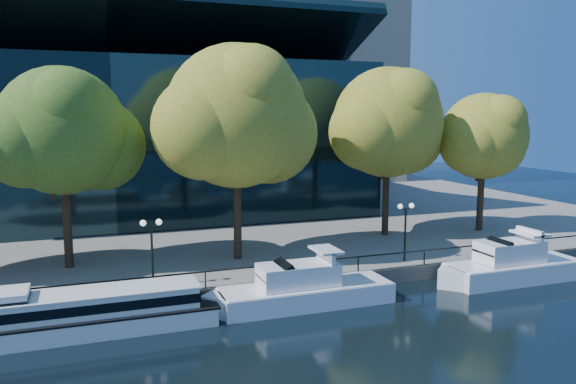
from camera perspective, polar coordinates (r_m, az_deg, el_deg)
name	(u,v)px	position (r m, az deg, el deg)	size (l,w,h in m)	color
ground	(219,323)	(31.11, -7.07, -13.06)	(160.00, 160.00, 0.00)	black
promenade	(146,208)	(65.89, -14.24, -1.54)	(90.00, 67.08, 1.00)	slate
railing	(205,272)	(33.51, -8.40, -8.04)	(88.20, 0.08, 0.99)	black
convention_building	(108,139)	(60.23, -17.85, 5.11)	(50.00, 24.57, 21.43)	black
tour_boat	(87,312)	(31.00, -19.78, -11.38)	(13.78, 3.07, 2.61)	white
cruiser_near	(299,289)	(33.08, 1.14, -9.83)	(11.35, 2.92, 3.29)	white
cruiser_far	(509,265)	(40.45, 21.54, -6.94)	(10.68, 2.96, 3.49)	white
tree_2	(65,134)	(39.02, -21.71, 5.53)	(10.34, 8.48, 13.17)	black
tree_3	(239,119)	(38.67, -4.96, 7.35)	(12.26, 10.05, 14.84)	black
tree_4	(390,125)	(47.07, 10.31, 6.73)	(11.27, 9.24, 13.91)	black
tree_5	(485,138)	(51.15, 19.40, 5.18)	(9.23, 7.57, 11.89)	black
lamp_1	(152,237)	(33.79, -13.70, -4.48)	(1.26, 0.36, 4.03)	black
lamp_2	(406,218)	(39.42, 11.86, -2.65)	(1.26, 0.36, 4.03)	black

